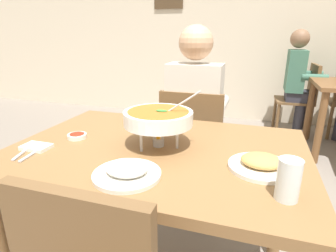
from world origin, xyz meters
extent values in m
cube|color=beige|center=(0.00, 3.26, 1.50)|extent=(10.00, 0.10, 3.00)
cube|color=brown|center=(0.00, 0.00, 0.76)|extent=(1.27, 0.89, 0.04)
cylinder|color=brown|center=(-0.58, 0.38, 0.37)|extent=(0.07, 0.07, 0.74)
cylinder|color=brown|center=(0.58, 0.38, 0.37)|extent=(0.07, 0.07, 0.74)
cube|color=brown|center=(0.00, 0.82, 0.43)|extent=(0.44, 0.44, 0.03)
cube|color=brown|center=(0.00, 0.62, 0.68)|extent=(0.42, 0.04, 0.45)
cylinder|color=brown|center=(0.19, 1.01, 0.21)|extent=(0.04, 0.04, 0.42)
cylinder|color=brown|center=(-0.19, 1.01, 0.21)|extent=(0.04, 0.04, 0.42)
cylinder|color=brown|center=(0.19, 0.63, 0.21)|extent=(0.04, 0.04, 0.42)
cylinder|color=brown|center=(-0.19, 0.63, 0.21)|extent=(0.04, 0.04, 0.42)
cylinder|color=#2D2D38|center=(0.10, 0.84, 0.23)|extent=(0.10, 0.10, 0.45)
cylinder|color=#2D2D38|center=(-0.10, 0.84, 0.23)|extent=(0.10, 0.10, 0.45)
cube|color=#2D2D38|center=(0.00, 0.80, 0.51)|extent=(0.32, 0.32, 0.12)
cube|color=beige|center=(0.00, 0.72, 0.82)|extent=(0.36, 0.20, 0.50)
sphere|color=tan|center=(0.00, 0.72, 1.20)|extent=(0.22, 0.22, 0.22)
cylinder|color=beige|center=(0.16, 0.92, 0.77)|extent=(0.08, 0.28, 0.08)
cylinder|color=beige|center=(-0.16, 0.92, 0.77)|extent=(0.08, 0.28, 0.08)
cylinder|color=silver|center=(0.09, 0.01, 0.83)|extent=(0.01, 0.01, 0.10)
cylinder|color=silver|center=(-0.05, 0.09, 0.83)|extent=(0.01, 0.01, 0.10)
cylinder|color=silver|center=(-0.05, -0.07, 0.83)|extent=(0.01, 0.01, 0.10)
torus|color=silver|center=(0.00, 0.01, 0.88)|extent=(0.21, 0.21, 0.01)
cylinder|color=#B2B2B7|center=(0.00, 0.01, 0.80)|extent=(0.05, 0.05, 0.04)
cone|color=orange|center=(0.00, 0.01, 0.83)|extent=(0.02, 0.02, 0.04)
cylinder|color=white|center=(0.00, 0.01, 0.91)|extent=(0.30, 0.30, 0.06)
cylinder|color=#AD6023|center=(0.00, 0.01, 0.93)|extent=(0.26, 0.26, 0.01)
ellipsoid|color=#388433|center=(0.02, 0.01, 0.94)|extent=(0.05, 0.03, 0.01)
cylinder|color=silver|center=(0.09, 0.03, 0.97)|extent=(0.18, 0.01, 0.13)
cylinder|color=white|center=(-0.01, -0.28, 0.79)|extent=(0.24, 0.24, 0.01)
ellipsoid|color=white|center=(-0.01, -0.28, 0.81)|extent=(0.15, 0.13, 0.04)
cylinder|color=white|center=(0.44, -0.08, 0.79)|extent=(0.24, 0.24, 0.01)
ellipsoid|color=tan|center=(0.44, -0.08, 0.81)|extent=(0.15, 0.13, 0.04)
cylinder|color=white|center=(-0.40, -0.02, 0.79)|extent=(0.09, 0.09, 0.02)
cylinder|color=maroon|center=(-0.40, -0.02, 0.80)|extent=(0.07, 0.07, 0.01)
cube|color=white|center=(-0.50, -0.18, 0.79)|extent=(0.12, 0.08, 0.02)
cube|color=silver|center=(-0.52, -0.23, 0.78)|extent=(0.06, 0.17, 0.01)
cube|color=silver|center=(-0.47, -0.23, 0.78)|extent=(0.03, 0.17, 0.01)
cylinder|color=silver|center=(0.51, -0.26, 0.84)|extent=(0.07, 0.07, 0.13)
cylinder|color=#4C331E|center=(0.51, -0.26, 0.82)|extent=(0.06, 0.06, 0.08)
cylinder|color=brown|center=(1.02, 1.85, 0.37)|extent=(0.07, 0.07, 0.74)
cylinder|color=brown|center=(1.02, 2.53, 0.37)|extent=(0.07, 0.07, 0.74)
cylinder|color=brown|center=(1.28, 3.02, 0.21)|extent=(0.04, 0.04, 0.42)
cylinder|color=brown|center=(1.29, 2.64, 0.21)|extent=(0.04, 0.04, 0.42)
cube|color=brown|center=(0.86, 2.76, 0.43)|extent=(0.46, 0.46, 0.03)
cube|color=brown|center=(1.06, 2.78, 0.68)|extent=(0.06, 0.42, 0.45)
cylinder|color=brown|center=(0.66, 2.94, 0.21)|extent=(0.04, 0.04, 0.42)
cylinder|color=brown|center=(0.68, 2.56, 0.21)|extent=(0.04, 0.04, 0.42)
cylinder|color=brown|center=(1.04, 2.96, 0.21)|extent=(0.04, 0.04, 0.42)
cylinder|color=brown|center=(1.06, 2.58, 0.21)|extent=(0.04, 0.04, 0.42)
cylinder|color=#2D2D38|center=(0.95, 2.62, 0.23)|extent=(0.10, 0.10, 0.45)
cylinder|color=#2D2D38|center=(0.95, 2.82, 0.23)|extent=(0.10, 0.10, 0.45)
cube|color=#2D2D38|center=(0.91, 2.72, 0.51)|extent=(0.32, 0.32, 0.12)
cube|color=#3D6B56|center=(0.83, 2.72, 0.82)|extent=(0.20, 0.36, 0.50)
sphere|color=#846047|center=(0.83, 2.72, 1.20)|extent=(0.22, 0.22, 0.22)
cylinder|color=#3D6B56|center=(1.03, 2.56, 0.77)|extent=(0.28, 0.08, 0.08)
cylinder|color=#3D6B56|center=(1.03, 2.88, 0.77)|extent=(0.28, 0.08, 0.08)
camera|label=1|loc=(0.39, -1.06, 1.25)|focal=29.67mm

